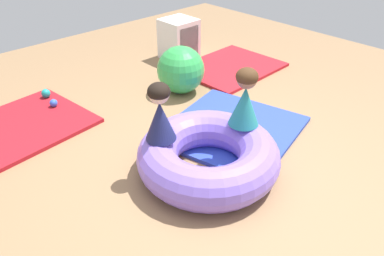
# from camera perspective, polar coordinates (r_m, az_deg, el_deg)

# --- Properties ---
(ground_plane) EXTENTS (8.00, 8.00, 0.00)m
(ground_plane) POSITION_cam_1_polar(r_m,az_deg,el_deg) (3.38, 2.10, -5.40)
(ground_plane) COLOR #93704C
(gym_mat_front) EXTENTS (1.32, 1.07, 0.04)m
(gym_mat_front) POSITION_cam_1_polar(r_m,az_deg,el_deg) (5.23, 5.86, 9.16)
(gym_mat_front) COLOR red
(gym_mat_front) RESTS_ON ground
(gym_mat_far_left) EXTENTS (1.81, 1.26, 0.04)m
(gym_mat_far_left) POSITION_cam_1_polar(r_m,az_deg,el_deg) (4.16, -27.06, -1.01)
(gym_mat_far_left) COLOR #B21923
(gym_mat_far_left) RESTS_ON ground
(gym_mat_near_left) EXTENTS (1.51, 1.46, 0.04)m
(gym_mat_near_left) POSITION_cam_1_polar(r_m,az_deg,el_deg) (3.83, 6.07, -0.15)
(gym_mat_near_left) COLOR #2D47B7
(gym_mat_near_left) RESTS_ON ground
(inflatable_cushion) EXTENTS (1.21, 1.21, 0.35)m
(inflatable_cushion) POSITION_cam_1_polar(r_m,az_deg,el_deg) (3.18, 2.48, -4.22)
(inflatable_cushion) COLOR #8466E0
(inflatable_cushion) RESTS_ON ground
(child_in_teal) EXTENTS (0.37, 0.37, 0.52)m
(child_in_teal) POSITION_cam_1_polar(r_m,az_deg,el_deg) (3.18, 8.09, 4.57)
(child_in_teal) COLOR teal
(child_in_teal) RESTS_ON inflatable_cushion
(child_in_navy) EXTENTS (0.36, 0.36, 0.50)m
(child_in_navy) POSITION_cam_1_polar(r_m,az_deg,el_deg) (2.97, -4.90, 2.36)
(child_in_navy) COLOR navy
(child_in_navy) RESTS_ON inflatable_cushion
(play_ball_teal) EXTENTS (0.10, 0.10, 0.10)m
(play_ball_teal) POSITION_cam_1_polar(r_m,az_deg,el_deg) (4.65, -21.30, 4.93)
(play_ball_teal) COLOR teal
(play_ball_teal) RESTS_ON gym_mat_far_left
(play_ball_pink) EXTENTS (0.06, 0.06, 0.06)m
(play_ball_pink) POSITION_cam_1_polar(r_m,az_deg,el_deg) (3.56, 12.26, -2.58)
(play_ball_pink) COLOR pink
(play_ball_pink) RESTS_ON gym_mat_near_left
(play_ball_blue) EXTENTS (0.09, 0.09, 0.09)m
(play_ball_blue) POSITION_cam_1_polar(r_m,az_deg,el_deg) (4.42, -20.27, 3.59)
(play_ball_blue) COLOR blue
(play_ball_blue) RESTS_ON gym_mat_far_left
(exercise_ball_large) EXTENTS (0.56, 0.56, 0.56)m
(exercise_ball_large) POSITION_cam_1_polar(r_m,az_deg,el_deg) (4.47, -1.72, 8.82)
(exercise_ball_large) COLOR green
(exercise_ball_large) RESTS_ON ground
(storage_cube) EXTENTS (0.44, 0.44, 0.56)m
(storage_cube) POSITION_cam_1_polar(r_m,az_deg,el_deg) (5.47, -1.83, 13.30)
(storage_cube) COLOR white
(storage_cube) RESTS_ON ground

